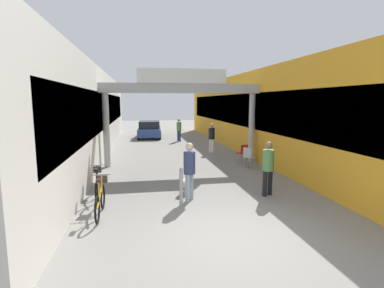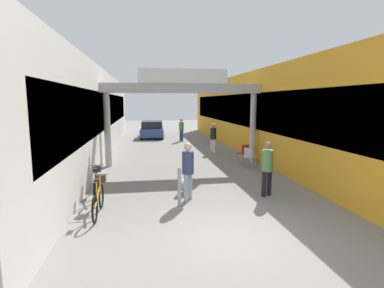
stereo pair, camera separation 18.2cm
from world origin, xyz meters
TOP-DOWN VIEW (x-y plane):
  - ground_plane at (0.00, 0.00)m, footprint 80.00×80.00m
  - storefront_left at (-5.09, 11.00)m, footprint 3.00×26.00m
  - storefront_right at (5.09, 11.00)m, footprint 3.00×26.00m
  - arcade_sign_gateway at (0.00, 7.57)m, footprint 7.40×0.47m
  - pedestrian_with_dog at (-0.52, 2.47)m, footprint 0.47×0.47m
  - pedestrian_companion at (1.91, 2.49)m, footprint 0.45×0.45m
  - pedestrian_carrying_crate at (2.06, 10.33)m, footprint 0.43×0.43m
  - pedestrian_elderly_walking at (0.90, 15.50)m, footprint 0.45×0.45m
  - dog_on_leash at (-0.49, 3.21)m, footprint 0.60×0.77m
  - bicycle_orange_nearest at (-2.94, 1.79)m, footprint 0.46×1.69m
  - bicycle_black_second at (-3.19, 3.02)m, footprint 0.46×1.69m
  - bollard_post_metal at (-0.82, 2.05)m, footprint 0.10×0.10m
  - cafe_chair_aluminium_nearer at (2.74, 6.30)m, footprint 0.56×0.56m
  - cafe_chair_red_farther at (2.80, 7.24)m, footprint 0.52×0.52m
  - parked_car_blue at (-1.11, 18.25)m, footprint 2.00×4.10m

SIDE VIEW (x-z plane):
  - ground_plane at x=0.00m, z-range 0.00..0.00m
  - dog_on_leash at x=-0.49m, z-range 0.07..0.62m
  - bicycle_orange_nearest at x=-2.94m, z-range -0.05..0.93m
  - bicycle_black_second at x=-3.19m, z-range -0.05..0.93m
  - cafe_chair_aluminium_nearer at x=2.74m, z-range 0.10..0.99m
  - cafe_chair_red_farther at x=2.80m, z-range 0.10..0.99m
  - bollard_post_metal at x=-0.82m, z-range 0.01..1.08m
  - parked_car_blue at x=-1.11m, z-range -0.02..1.31m
  - pedestrian_elderly_walking at x=0.90m, z-range 0.12..1.76m
  - pedestrian_carrying_crate at x=2.06m, z-range 0.12..1.78m
  - pedestrian_companion at x=1.91m, z-range 0.12..1.80m
  - pedestrian_with_dog at x=-0.52m, z-range 0.12..1.83m
  - storefront_left at x=-5.09m, z-range 0.00..4.38m
  - storefront_right at x=5.09m, z-range 0.00..4.38m
  - arcade_sign_gateway at x=0.00m, z-range 0.93..5.24m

